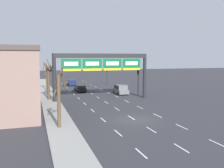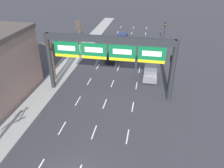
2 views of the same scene
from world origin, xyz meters
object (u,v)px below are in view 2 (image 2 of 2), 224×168
Objects in this scene: car_navy at (122,36)px; tree_bare_third at (52,59)px; car_black at (113,56)px; traffic_light_mid_block at (171,66)px; sign_gantry at (108,52)px; traffic_light_near_gantry at (165,28)px; tree_bare_closest at (80,34)px; suv_grey at (150,72)px.

tree_bare_third reaches higher than car_navy.
traffic_light_mid_block is (8.82, -8.40, 2.63)m from car_black.
traffic_light_mid_block is at bearing 19.20° from sign_gantry.
traffic_light_mid_block is 0.81× the size of tree_bare_third.
car_navy is 1.02× the size of traffic_light_near_gantry.
car_navy is at bearing 173.59° from traffic_light_near_gantry.
sign_gantry reaches higher than traffic_light_near_gantry.
car_navy is 0.76× the size of tree_bare_third.
car_navy reaches higher than car_black.
tree_bare_closest reaches higher than traffic_light_mid_block.
tree_bare_closest is (-12.84, 8.15, 2.39)m from suv_grey.
sign_gantry is 2.68× the size of tree_bare_third.
tree_bare_closest reaches higher than tree_bare_third.
traffic_light_near_gantry is 0.92× the size of traffic_light_mid_block.
traffic_light_mid_block reaches higher than traffic_light_near_gantry.
sign_gantry is 3.29× the size of traffic_light_mid_block.
traffic_light_near_gantry is at bearing 82.44° from suv_grey.
tree_bare_third is at bearing -108.02° from car_navy.
traffic_light_near_gantry is at bearing 90.59° from traffic_light_mid_block.
suv_grey is 0.96× the size of traffic_light_near_gantry.
traffic_light_near_gantry is at bearing 51.70° from tree_bare_third.
traffic_light_mid_block is 15.45m from tree_bare_third.
tree_bare_closest is (-7.85, 13.32, -2.27)m from sign_gantry.
traffic_light_mid_block is (2.36, -2.62, 2.37)m from suv_grey.
traffic_light_mid_block is at bearing -43.59° from car_black.
tree_bare_closest is at bearing 120.51° from sign_gantry.
sign_gantry is 8.57m from suv_grey.
sign_gantry is at bearing -14.94° from tree_bare_third.
sign_gantry is 3.59× the size of traffic_light_near_gantry.
car_navy is 11.42m from tree_bare_closest.
traffic_light_mid_block is (7.35, 2.56, -2.29)m from sign_gantry.
suv_grey is at bearing 132.02° from traffic_light_mid_block.
sign_gantry is 12.10m from car_black.
suv_grey is 4.24m from traffic_light_mid_block.
car_black is 0.77× the size of tree_bare_closest.
tree_bare_third is at bearing 165.06° from sign_gantry.
tree_bare_third is (-6.60, -20.28, 2.46)m from car_navy.
sign_gantry is 15.63m from tree_bare_closest.
car_navy is 0.93× the size of traffic_light_mid_block.
tree_bare_third reaches higher than traffic_light_near_gantry.
traffic_light_mid_block reaches higher than suv_grey.
car_navy is 1.06× the size of suv_grey.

